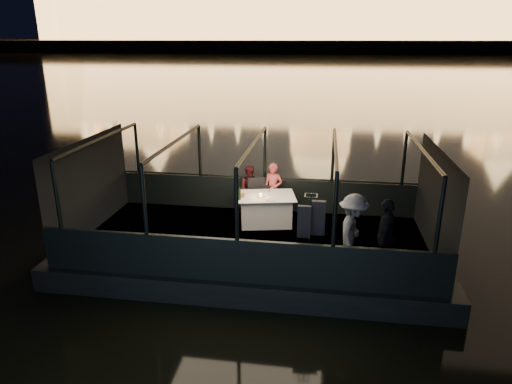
# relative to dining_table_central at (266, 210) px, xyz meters

# --- Properties ---
(river_water) EXTENTS (500.00, 500.00, 0.00)m
(river_water) POSITION_rel_dining_table_central_xyz_m (-0.16, 79.00, -0.89)
(river_water) COLOR black
(river_water) RESTS_ON ground
(boat_hull) EXTENTS (8.60, 4.40, 1.00)m
(boat_hull) POSITION_rel_dining_table_central_xyz_m (-0.16, -1.00, -0.89)
(boat_hull) COLOR black
(boat_hull) RESTS_ON river_water
(boat_deck) EXTENTS (8.00, 4.00, 0.04)m
(boat_deck) POSITION_rel_dining_table_central_xyz_m (-0.16, -1.00, -0.41)
(boat_deck) COLOR black
(boat_deck) RESTS_ON boat_hull
(gunwale_port) EXTENTS (8.00, 0.08, 0.90)m
(gunwale_port) POSITION_rel_dining_table_central_xyz_m (-0.16, 1.00, 0.06)
(gunwale_port) COLOR black
(gunwale_port) RESTS_ON boat_deck
(gunwale_starboard) EXTENTS (8.00, 0.08, 0.90)m
(gunwale_starboard) POSITION_rel_dining_table_central_xyz_m (-0.16, -3.00, 0.06)
(gunwale_starboard) COLOR black
(gunwale_starboard) RESTS_ON boat_deck
(cabin_glass_port) EXTENTS (8.00, 0.02, 1.40)m
(cabin_glass_port) POSITION_rel_dining_table_central_xyz_m (-0.16, 1.00, 1.21)
(cabin_glass_port) COLOR #99B2B2
(cabin_glass_port) RESTS_ON gunwale_port
(cabin_glass_starboard) EXTENTS (8.00, 0.02, 1.40)m
(cabin_glass_starboard) POSITION_rel_dining_table_central_xyz_m (-0.16, -3.00, 1.21)
(cabin_glass_starboard) COLOR #99B2B2
(cabin_glass_starboard) RESTS_ON gunwale_starboard
(cabin_roof_glass) EXTENTS (8.00, 4.00, 0.02)m
(cabin_roof_glass) POSITION_rel_dining_table_central_xyz_m (-0.16, -1.00, 1.91)
(cabin_roof_glass) COLOR #99B2B2
(cabin_roof_glass) RESTS_ON boat_deck
(end_wall_fore) EXTENTS (0.02, 4.00, 2.30)m
(end_wall_fore) POSITION_rel_dining_table_central_xyz_m (-4.16, -1.00, 0.76)
(end_wall_fore) COLOR black
(end_wall_fore) RESTS_ON boat_deck
(end_wall_aft) EXTENTS (0.02, 4.00, 2.30)m
(end_wall_aft) POSITION_rel_dining_table_central_xyz_m (3.84, -1.00, 0.76)
(end_wall_aft) COLOR black
(end_wall_aft) RESTS_ON boat_deck
(canopy_ribs) EXTENTS (8.00, 4.00, 2.30)m
(canopy_ribs) POSITION_rel_dining_table_central_xyz_m (-0.16, -1.00, 0.76)
(canopy_ribs) COLOR black
(canopy_ribs) RESTS_ON boat_deck
(embankment) EXTENTS (400.00, 140.00, 6.00)m
(embankment) POSITION_rel_dining_table_central_xyz_m (-0.16, 209.00, 0.11)
(embankment) COLOR #423D33
(embankment) RESTS_ON ground
(dining_table_central) EXTENTS (1.63, 1.32, 0.77)m
(dining_table_central) POSITION_rel_dining_table_central_xyz_m (0.00, 0.00, 0.00)
(dining_table_central) COLOR silver
(dining_table_central) RESTS_ON boat_deck
(chair_port_left) EXTENTS (0.60, 0.60, 1.01)m
(chair_port_left) POSITION_rel_dining_table_central_xyz_m (-0.34, 0.45, 0.06)
(chair_port_left) COLOR black
(chair_port_left) RESTS_ON boat_deck
(chair_port_right) EXTENTS (0.42, 0.42, 0.80)m
(chair_port_right) POSITION_rel_dining_table_central_xyz_m (-0.03, 0.50, 0.06)
(chair_port_right) COLOR black
(chair_port_right) RESTS_ON boat_deck
(coat_stand) EXTENTS (0.57, 0.52, 1.70)m
(coat_stand) POSITION_rel_dining_table_central_xyz_m (1.19, -2.40, 0.51)
(coat_stand) COLOR black
(coat_stand) RESTS_ON boat_deck
(person_woman_coral) EXTENTS (0.56, 0.43, 1.40)m
(person_woman_coral) POSITION_rel_dining_table_central_xyz_m (0.10, 0.72, 0.36)
(person_woman_coral) COLOR #D04B50
(person_woman_coral) RESTS_ON boat_deck
(person_man_maroon) EXTENTS (0.70, 0.57, 1.32)m
(person_man_maroon) POSITION_rel_dining_table_central_xyz_m (-0.51, 0.72, 0.36)
(person_man_maroon) COLOR #391013
(person_man_maroon) RESTS_ON boat_deck
(passenger_stripe) EXTENTS (0.78, 1.15, 1.63)m
(passenger_stripe) POSITION_rel_dining_table_central_xyz_m (2.04, -2.15, 0.47)
(passenger_stripe) COLOR white
(passenger_stripe) RESTS_ON boat_deck
(passenger_dark) EXTENTS (0.63, 1.00, 1.57)m
(passenger_dark) POSITION_rel_dining_table_central_xyz_m (2.69, -2.12, 0.47)
(passenger_dark) COLOR black
(passenger_dark) RESTS_ON boat_deck
(wine_bottle) EXTENTS (0.09, 0.09, 0.33)m
(wine_bottle) POSITION_rel_dining_table_central_xyz_m (-0.60, -0.42, 0.53)
(wine_bottle) COLOR #153A1A
(wine_bottle) RESTS_ON dining_table_central
(bread_basket) EXTENTS (0.20, 0.20, 0.07)m
(bread_basket) POSITION_rel_dining_table_central_xyz_m (-0.60, -0.19, 0.42)
(bread_basket) COLOR brown
(bread_basket) RESTS_ON dining_table_central
(amber_candle) EXTENTS (0.07, 0.07, 0.09)m
(amber_candle) POSITION_rel_dining_table_central_xyz_m (-0.12, -0.12, 0.42)
(amber_candle) COLOR #FF923F
(amber_candle) RESTS_ON dining_table_central
(plate_near) EXTENTS (0.32, 0.32, 0.02)m
(plate_near) POSITION_rel_dining_table_central_xyz_m (0.16, -0.34, 0.39)
(plate_near) COLOR white
(plate_near) RESTS_ON dining_table_central
(plate_far) EXTENTS (0.25, 0.25, 0.02)m
(plate_far) POSITION_rel_dining_table_central_xyz_m (-0.54, 0.00, 0.39)
(plate_far) COLOR silver
(plate_far) RESTS_ON dining_table_central
(wine_glass_white) EXTENTS (0.08, 0.08, 0.21)m
(wine_glass_white) POSITION_rel_dining_table_central_xyz_m (-0.60, -0.32, 0.48)
(wine_glass_white) COLOR white
(wine_glass_white) RESTS_ON dining_table_central
(wine_glass_red) EXTENTS (0.07, 0.07, 0.18)m
(wine_glass_red) POSITION_rel_dining_table_central_xyz_m (0.08, -0.05, 0.48)
(wine_glass_red) COLOR silver
(wine_glass_red) RESTS_ON dining_table_central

